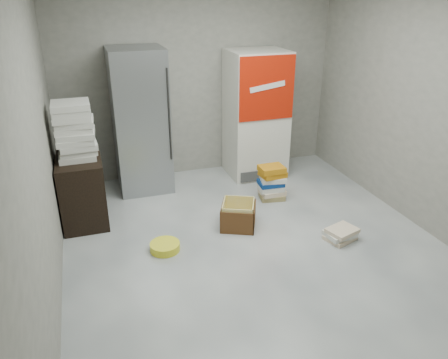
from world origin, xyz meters
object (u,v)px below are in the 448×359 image
object	(u,v)px
coke_cooler	(256,114)
steel_fridge	(141,121)
wood_shelf	(83,189)
cardboard_box	(238,217)
phonebook_stack_main	(272,182)

from	to	relation	value
coke_cooler	steel_fridge	bearing A→B (deg)	179.82
coke_cooler	wood_shelf	distance (m)	2.63
wood_shelf	cardboard_box	world-z (taller)	wood_shelf
steel_fridge	phonebook_stack_main	bearing A→B (deg)	-30.43
steel_fridge	coke_cooler	size ratio (longest dim) A/B	1.06
phonebook_stack_main	cardboard_box	world-z (taller)	phonebook_stack_main
phonebook_stack_main	cardboard_box	xyz separation A→B (m)	(-0.67, -0.56, -0.10)
coke_cooler	wood_shelf	size ratio (longest dim) A/B	2.25
steel_fridge	wood_shelf	world-z (taller)	steel_fridge
coke_cooler	wood_shelf	bearing A→B (deg)	-163.72
cardboard_box	steel_fridge	bearing A→B (deg)	145.25
cardboard_box	wood_shelf	bearing A→B (deg)	-178.71
wood_shelf	steel_fridge	bearing A→B (deg)	41.31
coke_cooler	cardboard_box	size ratio (longest dim) A/B	3.49
steel_fridge	coke_cooler	distance (m)	1.65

